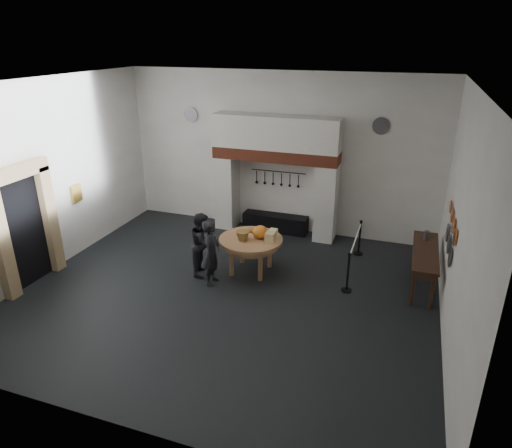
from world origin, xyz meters
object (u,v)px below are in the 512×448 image
(side_table, at_px, (426,252))
(barrier_post_far, at_px, (360,238))
(iron_range, at_px, (275,223))
(visitor_far, at_px, (203,244))
(barrier_post_near, at_px, (348,273))
(visitor_near, at_px, (211,253))
(work_table, at_px, (251,240))

(side_table, bearing_deg, barrier_post_far, 142.79)
(iron_range, bearing_deg, visitor_far, -106.33)
(iron_range, distance_m, visitor_far, 3.19)
(side_table, height_order, barrier_post_far, same)
(iron_range, bearing_deg, side_table, -25.56)
(visitor_far, bearing_deg, iron_range, -26.75)
(barrier_post_near, bearing_deg, iron_range, 132.39)
(side_table, relative_size, barrier_post_near, 2.44)
(visitor_far, bearing_deg, visitor_near, -145.41)
(visitor_far, xyz_separation_m, barrier_post_near, (3.41, 0.26, -0.32))
(visitor_near, height_order, side_table, visitor_near)
(iron_range, bearing_deg, barrier_post_near, -47.61)
(work_table, bearing_deg, barrier_post_near, -4.43)
(visitor_near, relative_size, barrier_post_near, 1.74)
(iron_range, relative_size, barrier_post_far, 2.11)
(visitor_far, bearing_deg, side_table, -88.40)
(visitor_far, distance_m, side_table, 5.10)
(iron_range, distance_m, visitor_near, 3.50)
(side_table, distance_m, barrier_post_far, 2.03)
(iron_range, xyz_separation_m, work_table, (0.16, -2.58, 0.59))
(side_table, bearing_deg, work_table, -171.07)
(iron_range, height_order, side_table, side_table)
(iron_range, distance_m, side_table, 4.59)
(visitor_near, height_order, barrier_post_far, visitor_near)
(visitor_near, xyz_separation_m, visitor_far, (-0.40, 0.40, -0.01))
(work_table, height_order, visitor_far, visitor_far)
(barrier_post_far, bearing_deg, visitor_near, -138.52)
(visitor_far, distance_m, barrier_post_near, 3.43)
(iron_range, relative_size, barrier_post_near, 2.11)
(barrier_post_far, bearing_deg, visitor_far, -146.46)
(side_table, relative_size, barrier_post_far, 2.44)
(visitor_far, distance_m, barrier_post_far, 4.10)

